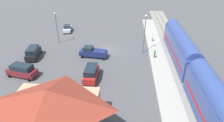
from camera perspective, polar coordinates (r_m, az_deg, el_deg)
ground_plane at (r=40.26m, az=-0.91°, el=3.46°), size 200.00×200.00×0.00m
railway_track at (r=41.28m, az=18.82°, el=2.65°), size 4.80×70.00×0.30m
platform at (r=40.47m, az=13.33°, el=3.02°), size 3.20×46.00×0.30m
passenger_train at (r=29.92m, az=24.15°, el=-2.68°), size 2.93×37.74×4.98m
station_building at (r=21.60m, az=-18.39°, el=-14.27°), size 10.49×8.49×5.71m
pedestrian_on_platform at (r=44.55m, az=12.34°, el=7.14°), size 0.36×0.36×1.71m
pedestrian_waiting_far at (r=36.84m, az=12.95°, el=2.37°), size 0.36×0.36×1.71m
suv_black at (r=39.63m, az=-23.01°, el=2.44°), size 2.78×5.17×2.22m
pickup_navy at (r=37.03m, az=-5.84°, el=2.70°), size 5.59×2.96×2.14m
sedan_silver at (r=52.05m, az=-13.51°, el=9.68°), size 2.71×4.78×1.74m
suv_maroon at (r=33.98m, az=-25.85°, el=-2.61°), size 5.19×3.11×2.22m
suv_red at (r=30.17m, az=-6.37°, el=-3.59°), size 1.97×4.90×2.22m
light_pole_near_platform at (r=37.62m, az=10.03°, el=9.38°), size 0.44×0.44×7.96m
light_pole_lot_center at (r=43.74m, az=-16.66°, el=10.75°), size 0.44×0.44×7.15m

